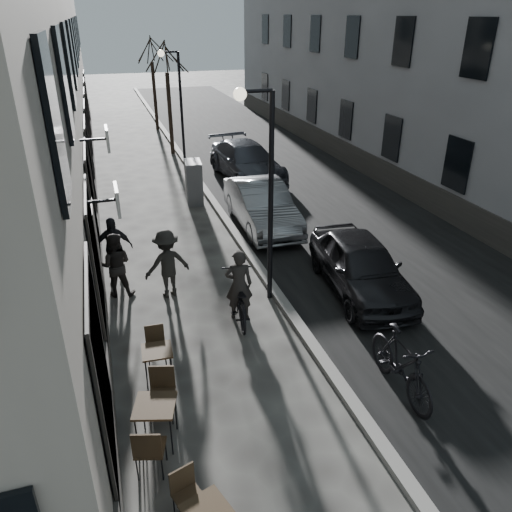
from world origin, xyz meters
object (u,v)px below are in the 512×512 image
pedestrian_near (116,265)px  moped (401,364)px  tree_far (151,48)px  pedestrian_far (113,248)px  streetlamp_near (264,176)px  bistro_set_c (158,362)px  pedestrian_mid (167,263)px  utility_cabinet (194,182)px  car_mid (261,205)px  streetlamp_far (177,98)px  bistro_set_b (156,419)px  car_far (247,161)px  car_near (361,266)px  tree_near (166,55)px  bicycle (239,297)px

pedestrian_near → moped: 7.14m
tree_far → pedestrian_far: 19.42m
streetlamp_near → moped: bearing=-71.1°
bistro_set_c → pedestrian_mid: (0.68, 3.21, 0.46)m
utility_cabinet → car_mid: size_ratio=0.35×
streetlamp_far → bistro_set_b: 16.43m
pedestrian_mid → bistro_set_b: bearing=67.9°
tree_far → car_far: size_ratio=1.10×
streetlamp_far → tree_far: bearing=89.5°
tree_far → moped: 25.36m
car_near → pedestrian_mid: bearing=171.0°
tree_near → pedestrian_near: bearing=-104.3°
car_mid → utility_cabinet: bearing=120.8°
bistro_set_b → bicycle: 4.01m
bistro_set_c → streetlamp_near: bearing=41.7°
bistro_set_b → car_far: size_ratio=0.32×
streetlamp_near → pedestrian_mid: size_ratio=2.88×
utility_cabinet → car_far: size_ratio=0.31×
streetlamp_far → bistro_set_c: (-2.88, -14.32, -2.74)m
tree_near → bistro_set_c: (-2.96, -17.32, -4.24)m
streetlamp_far → bicycle: streetlamp_far is taller
bistro_set_b → bistro_set_c: bistro_set_b is taller
tree_far → pedestrian_mid: tree_far is taller
utility_cabinet → car_far: 3.63m
utility_cabinet → streetlamp_far: bearing=92.3°
bistro_set_c → pedestrian_mid: 3.31m
bistro_set_b → bistro_set_c: size_ratio=1.18×
tree_near → tree_far: size_ratio=1.00×
streetlamp_near → utility_cabinet: (-0.27, 7.47, -2.37)m
pedestrian_far → moped: size_ratio=0.82×
tree_far → moped: (1.30, -25.00, -4.04)m
bicycle → car_near: car_near is taller
utility_cabinet → car_near: bearing=-65.0°
bicycle → car_far: (3.26, 10.48, 0.22)m
pedestrian_near → car_far: size_ratio=0.32×
streetlamp_far → moped: (1.37, -16.00, -2.53)m
pedestrian_far → car_far: 9.59m
streetlamp_near → bistro_set_b: streetlamp_near is taller
bistro_set_c → car_far: car_far is taller
pedestrian_far → car_far: bearing=55.7°
pedestrian_mid → pedestrian_far: bearing=-60.1°
bicycle → streetlamp_far: bearing=-84.2°
utility_cabinet → bicycle: bearing=-88.0°
streetlamp_near → pedestrian_near: streetlamp_near is taller
pedestrian_mid → car_far: bearing=-129.0°
pedestrian_near → car_far: pedestrian_near is taller
bistro_set_b → pedestrian_near: size_ratio=0.99×
streetlamp_far → bistro_set_c: 14.86m
streetlamp_near → bicycle: bearing=-141.2°
bistro_set_c → car_mid: size_ratio=0.31×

